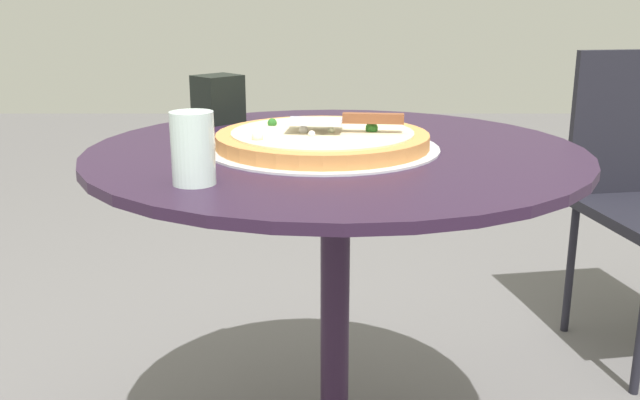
# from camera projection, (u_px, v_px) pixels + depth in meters

# --- Properties ---
(patio_table) EXTENTS (0.92, 0.92, 0.74)m
(patio_table) POSITION_uv_depth(u_px,v_px,m) (333.00, 255.00, 1.40)
(patio_table) COLOR #29182F
(patio_table) RESTS_ON ground
(pizza_on_tray) EXTENTS (0.43, 0.43, 0.05)m
(pizza_on_tray) POSITION_uv_depth(u_px,v_px,m) (320.00, 140.00, 1.33)
(pizza_on_tray) COLOR silver
(pizza_on_tray) RESTS_ON patio_table
(pizza_server) EXTENTS (0.21, 0.09, 0.02)m
(pizza_server) POSITION_uv_depth(u_px,v_px,m) (343.00, 120.00, 1.31)
(pizza_server) COLOR silver
(pizza_server) RESTS_ON pizza_on_tray
(drinking_cup) EXTENTS (0.07, 0.07, 0.11)m
(drinking_cup) POSITION_uv_depth(u_px,v_px,m) (190.00, 148.00, 1.07)
(drinking_cup) COLOR silver
(drinking_cup) RESTS_ON patio_table
(napkin_dispenser) EXTENTS (0.12, 0.12, 0.10)m
(napkin_dispenser) POSITION_uv_depth(u_px,v_px,m) (215.00, 99.00, 1.59)
(napkin_dispenser) COLOR black
(napkin_dispenser) RESTS_ON patio_table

